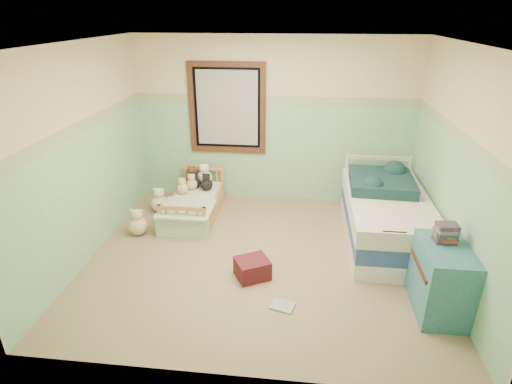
# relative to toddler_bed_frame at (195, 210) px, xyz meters

# --- Properties ---
(floor) EXTENTS (4.20, 3.60, 0.02)m
(floor) POSITION_rel_toddler_bed_frame_xyz_m (1.10, -1.05, -0.10)
(floor) COLOR brown
(floor) RESTS_ON ground
(ceiling) EXTENTS (4.20, 3.60, 0.02)m
(ceiling) POSITION_rel_toddler_bed_frame_xyz_m (1.10, -1.05, 2.42)
(ceiling) COLOR silver
(ceiling) RESTS_ON wall_back
(wall_back) EXTENTS (4.20, 0.04, 2.50)m
(wall_back) POSITION_rel_toddler_bed_frame_xyz_m (1.10, 0.75, 1.16)
(wall_back) COLOR #CFB988
(wall_back) RESTS_ON floor
(wall_front) EXTENTS (4.20, 0.04, 2.50)m
(wall_front) POSITION_rel_toddler_bed_frame_xyz_m (1.10, -2.85, 1.16)
(wall_front) COLOR #CFB988
(wall_front) RESTS_ON floor
(wall_left) EXTENTS (0.04, 3.60, 2.50)m
(wall_left) POSITION_rel_toddler_bed_frame_xyz_m (-1.00, -1.05, 1.16)
(wall_left) COLOR #CFB988
(wall_left) RESTS_ON floor
(wall_right) EXTENTS (0.04, 3.60, 2.50)m
(wall_right) POSITION_rel_toddler_bed_frame_xyz_m (3.20, -1.05, 1.16)
(wall_right) COLOR #CFB988
(wall_right) RESTS_ON floor
(wainscot_mint) EXTENTS (4.20, 0.01, 1.50)m
(wainscot_mint) POSITION_rel_toddler_bed_frame_xyz_m (1.10, 0.74, 0.66)
(wainscot_mint) COLOR #72B181
(wainscot_mint) RESTS_ON floor
(border_strip) EXTENTS (4.20, 0.01, 0.15)m
(border_strip) POSITION_rel_toddler_bed_frame_xyz_m (1.10, 0.74, 1.49)
(border_strip) COLOR #3F6A3F
(border_strip) RESTS_ON wall_back
(window_frame) EXTENTS (1.16, 0.06, 1.36)m
(window_frame) POSITION_rel_toddler_bed_frame_xyz_m (0.40, 0.71, 1.36)
(window_frame) COLOR black
(window_frame) RESTS_ON wall_back
(window_blinds) EXTENTS (0.92, 0.01, 1.12)m
(window_blinds) POSITION_rel_toddler_bed_frame_xyz_m (0.40, 0.72, 1.36)
(window_blinds) COLOR #AEAEA7
(window_blinds) RESTS_ON window_frame
(toddler_bed_frame) EXTENTS (0.66, 1.33, 0.17)m
(toddler_bed_frame) POSITION_rel_toddler_bed_frame_xyz_m (0.00, 0.00, 0.00)
(toddler_bed_frame) COLOR #BC8B47
(toddler_bed_frame) RESTS_ON floor
(toddler_mattress) EXTENTS (0.61, 1.27, 0.12)m
(toddler_mattress) POSITION_rel_toddler_bed_frame_xyz_m (0.00, 0.00, 0.15)
(toddler_mattress) COLOR silver
(toddler_mattress) RESTS_ON toddler_bed_frame
(patchwork_quilt) EXTENTS (0.72, 0.66, 0.03)m
(patchwork_quilt) POSITION_rel_toddler_bed_frame_xyz_m (0.00, -0.41, 0.22)
(patchwork_quilt) COLOR #639BB8
(patchwork_quilt) RESTS_ON toddler_mattress
(plush_bed_brown) EXTENTS (0.20, 0.20, 0.20)m
(plush_bed_brown) POSITION_rel_toddler_bed_frame_xyz_m (-0.15, 0.50, 0.31)
(plush_bed_brown) COLOR brown
(plush_bed_brown) RESTS_ON toddler_mattress
(plush_bed_white) EXTENTS (0.23, 0.23, 0.23)m
(plush_bed_white) POSITION_rel_toddler_bed_frame_xyz_m (0.05, 0.50, 0.32)
(plush_bed_white) COLOR white
(plush_bed_white) RESTS_ON toddler_mattress
(plush_bed_tan) EXTENTS (0.17, 0.17, 0.17)m
(plush_bed_tan) POSITION_rel_toddler_bed_frame_xyz_m (-0.10, 0.28, 0.29)
(plush_bed_tan) COLOR beige
(plush_bed_tan) RESTS_ON toddler_mattress
(plush_bed_dark) EXTENTS (0.18, 0.18, 0.18)m
(plush_bed_dark) POSITION_rel_toddler_bed_frame_xyz_m (0.13, 0.28, 0.30)
(plush_bed_dark) COLOR black
(plush_bed_dark) RESTS_ON toddler_mattress
(plush_floor_cream) EXTENTS (0.26, 0.26, 0.26)m
(plush_floor_cream) POSITION_rel_toddler_bed_frame_xyz_m (-0.55, 0.07, 0.04)
(plush_floor_cream) COLOR #F1E0C2
(plush_floor_cream) RESTS_ON floor
(plush_floor_tan) EXTENTS (0.25, 0.25, 0.25)m
(plush_floor_tan) POSITION_rel_toddler_bed_frame_xyz_m (-0.62, -0.64, 0.04)
(plush_floor_tan) COLOR beige
(plush_floor_tan) RESTS_ON floor
(twin_bed_frame) EXTENTS (0.95, 1.90, 0.22)m
(twin_bed_frame) POSITION_rel_toddler_bed_frame_xyz_m (2.65, -0.47, 0.02)
(twin_bed_frame) COLOR white
(twin_bed_frame) RESTS_ON floor
(twin_boxspring) EXTENTS (0.95, 1.90, 0.22)m
(twin_boxspring) POSITION_rel_toddler_bed_frame_xyz_m (2.65, -0.47, 0.24)
(twin_boxspring) COLOR navy
(twin_boxspring) RESTS_ON twin_bed_frame
(twin_mattress) EXTENTS (0.99, 1.93, 0.22)m
(twin_mattress) POSITION_rel_toddler_bed_frame_xyz_m (2.65, -0.47, 0.46)
(twin_mattress) COLOR silver
(twin_mattress) RESTS_ON twin_boxspring
(teal_blanket) EXTENTS (0.84, 0.89, 0.14)m
(teal_blanket) POSITION_rel_toddler_bed_frame_xyz_m (2.60, -0.17, 0.64)
(teal_blanket) COLOR #113132
(teal_blanket) RESTS_ON twin_mattress
(dresser) EXTENTS (0.46, 0.73, 0.73)m
(dresser) POSITION_rel_toddler_bed_frame_xyz_m (2.96, -1.79, 0.28)
(dresser) COLOR #2E5E76
(dresser) RESTS_ON floor
(book_stack) EXTENTS (0.20, 0.17, 0.19)m
(book_stack) POSITION_rel_toddler_bed_frame_xyz_m (2.96, -1.67, 0.74)
(book_stack) COLOR #4B292F
(book_stack) RESTS_ON dresser
(red_pillow) EXTENTS (0.46, 0.44, 0.22)m
(red_pillow) POSITION_rel_toddler_bed_frame_xyz_m (1.04, -1.44, 0.03)
(red_pillow) COLOR maroon
(red_pillow) RESTS_ON floor
(floor_book) EXTENTS (0.28, 0.24, 0.02)m
(floor_book) POSITION_rel_toddler_bed_frame_xyz_m (1.41, -1.93, -0.07)
(floor_book) COLOR yellow
(floor_book) RESTS_ON floor
(extra_plush_0) EXTENTS (0.17, 0.17, 0.17)m
(extra_plush_0) POSITION_rel_toddler_bed_frame_xyz_m (-0.19, 0.11, 0.29)
(extra_plush_0) COLOR beige
(extra_plush_0) RESTS_ON toddler_mattress
(extra_plush_1) EXTENTS (0.17, 0.17, 0.17)m
(extra_plush_1) POSITION_rel_toddler_bed_frame_xyz_m (-0.07, 0.35, 0.29)
(extra_plush_1) COLOR black
(extra_plush_1) RESTS_ON toddler_mattress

